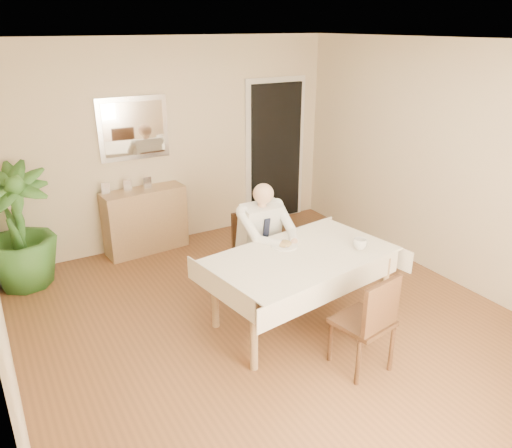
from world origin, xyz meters
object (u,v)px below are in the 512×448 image
chair_far (254,247)px  sideboard (145,220)px  dining_table (301,262)px  seated_man (268,238)px  coffee_mug (360,244)px  potted_palm (17,228)px  chair_near (370,319)px

chair_far → sideboard: 1.68m
dining_table → seated_man: 0.59m
seated_man → coffee_mug: seated_man is taller
sideboard → potted_palm: 1.51m
chair_far → potted_palm: bearing=155.2°
chair_near → sideboard: (-0.80, 3.26, -0.09)m
dining_table → seated_man: size_ratio=1.49×
chair_far → seated_man: 0.35m
sideboard → chair_far: bearing=-69.4°
chair_far → coffee_mug: bearing=-56.8°
dining_table → chair_far: size_ratio=2.16×
dining_table → potted_palm: size_ratio=1.36×
chair_far → chair_near: (0.09, -1.74, 0.02)m
dining_table → chair_near: size_ratio=2.08×
chair_near → coffee_mug: (0.45, 0.68, 0.30)m
chair_near → potted_palm: bearing=116.8°
chair_near → sideboard: 3.36m
seated_man → potted_palm: 2.71m
coffee_mug → dining_table: bearing=161.4°
coffee_mug → sideboard: coffee_mug is taller
coffee_mug → potted_palm: (-2.73, 2.38, -0.12)m
coffee_mug → potted_palm: potted_palm is taller
dining_table → chair_near: chair_near is taller
dining_table → chair_far: chair_far is taller
coffee_mug → potted_palm: bearing=138.9°
chair_far → seated_man: size_ratio=0.69×
chair_far → coffee_mug: 1.23m
dining_table → coffee_mug: 0.59m
dining_table → chair_far: 0.90m
chair_far → chair_near: size_ratio=0.96×
potted_palm → chair_far: bearing=-31.1°
chair_far → coffee_mug: size_ratio=6.64×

